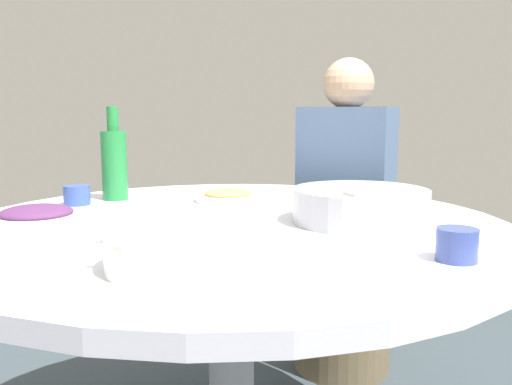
% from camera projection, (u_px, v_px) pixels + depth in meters
% --- Properties ---
extents(round_dining_table, '(1.31, 1.31, 0.76)m').
position_uv_depth(round_dining_table, '(231.00, 254.00, 1.29)').
color(round_dining_table, '#99999E').
rests_on(round_dining_table, ground).
extents(rice_bowl, '(0.32, 0.32, 0.09)m').
position_uv_depth(rice_bowl, '(360.00, 205.00, 1.26)').
color(rice_bowl, '#B2B5BA').
rests_on(rice_bowl, round_dining_table).
extents(soup_bowl, '(0.25, 0.25, 0.06)m').
position_uv_depth(soup_bowl, '(183.00, 251.00, 0.89)').
color(soup_bowl, white).
rests_on(soup_bowl, round_dining_table).
extents(dish_eggplant, '(0.21, 0.21, 0.05)m').
position_uv_depth(dish_eggplant, '(37.00, 216.00, 1.23)').
color(dish_eggplant, white).
rests_on(dish_eggplant, round_dining_table).
extents(dish_tofu_braise, '(0.20, 0.20, 0.04)m').
position_uv_depth(dish_tofu_braise, '(337.00, 195.00, 1.59)').
color(dish_tofu_braise, white).
rests_on(dish_tofu_braise, round_dining_table).
extents(dish_shrimp, '(0.19, 0.19, 0.04)m').
position_uv_depth(dish_shrimp, '(228.00, 196.00, 1.56)').
color(dish_shrimp, silver).
rests_on(dish_shrimp, round_dining_table).
extents(green_bottle, '(0.07, 0.07, 0.27)m').
position_uv_depth(green_bottle, '(114.00, 162.00, 1.58)').
color(green_bottle, '#237D3A').
rests_on(green_bottle, round_dining_table).
extents(tea_cup_near, '(0.07, 0.07, 0.06)m').
position_uv_depth(tea_cup_near, '(457.00, 245.00, 0.93)').
color(tea_cup_near, '#3B4D97').
rests_on(tea_cup_near, round_dining_table).
extents(tea_cup_far, '(0.07, 0.07, 0.05)m').
position_uv_depth(tea_cup_far, '(77.00, 195.00, 1.50)').
color(tea_cup_far, '#334C96').
rests_on(tea_cup_far, round_dining_table).
extents(stool_for_diner_left, '(0.37, 0.37, 0.45)m').
position_uv_depth(stool_for_diner_left, '(343.00, 312.00, 2.13)').
color(stool_for_diner_left, brown).
rests_on(stool_for_diner_left, ground).
extents(diner_left, '(0.36, 0.35, 0.76)m').
position_uv_depth(diner_left, '(346.00, 176.00, 2.05)').
color(diner_left, '#2D333D').
rests_on(diner_left, stool_for_diner_left).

